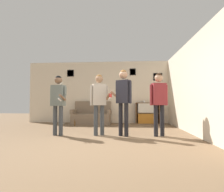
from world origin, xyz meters
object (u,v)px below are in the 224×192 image
Objects in this scene: bookshelf at (147,113)px; drinking_cup at (144,101)px; couch at (92,116)px; person_player_foreground_left at (58,99)px; person_spectator_near_bookshelf at (159,97)px; bottle_on_floor at (75,123)px; person_player_foreground_center at (99,98)px; person_watcher_holding_cup at (123,95)px; floor_lamp at (62,94)px.

drinking_cup is (-0.14, 0.00, 0.49)m from bookshelf.
couch is 2.72m from person_player_foreground_left.
bottle_on_floor is at bearing 147.59° from person_spectator_near_bookshelf.
drinking_cup is (2.64, 2.79, -0.06)m from person_player_foreground_left.
person_player_foreground_left reaches higher than couch.
bookshelf is at bearing 45.14° from person_player_foreground_left.
bookshelf is 3.22m from person_player_foreground_center.
bottle_on_floor is (-1.85, 1.83, -1.01)m from person_watcher_holding_cup.
floor_lamp is (-3.59, -0.29, 0.80)m from bookshelf.
person_player_foreground_center is 0.67m from person_watcher_holding_cup.
person_spectator_near_bookshelf is (-0.05, -2.72, 0.59)m from bookshelf.
person_watcher_holding_cup reaches higher than floor_lamp.
couch reaches higher than bottle_on_floor.
floor_lamp is 6.75× the size of bottle_on_floor.
person_watcher_holding_cup is 2.79m from bottle_on_floor.
person_watcher_holding_cup is (1.79, 0.01, 0.11)m from person_player_foreground_left.
floor_lamp reaches higher than bottle_on_floor.
person_spectator_near_bookshelf reaches higher than person_player_foreground_left.
person_watcher_holding_cup reaches higher than drinking_cup.
bookshelf is 0.59× the size of person_player_foreground_center.
person_player_foreground_center reaches higher than drinking_cup.
person_player_foreground_left is 1.79m from person_watcher_holding_cup.
person_spectator_near_bookshelf is (0.95, 0.05, -0.07)m from person_watcher_holding_cup.
person_watcher_holding_cup is 6.93× the size of bottle_on_floor.
person_watcher_holding_cup reaches higher than bookshelf.
person_spectator_near_bookshelf is at bearing 1.37° from person_player_foreground_left.
couch is 3.49m from person_spectator_near_bookshelf.
couch is 2.70m from person_player_foreground_center.
drinking_cup is at bearing 91.92° from person_spectator_near_bookshelf.
person_watcher_holding_cup is (2.60, -2.48, -0.14)m from floor_lamp.
bookshelf is (2.34, 0.19, 0.14)m from couch.
bookshelf is 3.84× the size of bottle_on_floor.
drinking_cup reaches higher than bottle_on_floor.
floor_lamp is 3.10m from person_player_foreground_center.
bottle_on_floor is at bearing 135.35° from person_watcher_holding_cup.
person_player_foreground_left is at bearing -134.86° from bookshelf.
person_player_foreground_left is 17.80× the size of drinking_cup.
person_player_foreground_center is 0.99× the size of person_spectator_near_bookshelf.
person_player_foreground_left is at bearing -133.41° from drinking_cup.
drinking_cup is at bearing 60.73° from person_player_foreground_center.
drinking_cup is (1.52, 2.71, -0.09)m from person_player_foreground_center.
drinking_cup reaches higher than couch.
floor_lamp reaches higher than person_spectator_near_bookshelf.
person_player_foreground_left is 2.05m from bottle_on_floor.
person_player_foreground_left is 1.13m from person_player_foreground_center.
person_watcher_holding_cup reaches higher than person_player_foreground_center.
couch is at bearing -175.34° from bookshelf.
person_spectator_near_bookshelf is at bearing -90.95° from bookshelf.
bookshelf is 10.72× the size of drinking_cup.
drinking_cup is at bearing 19.37° from bottle_on_floor.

